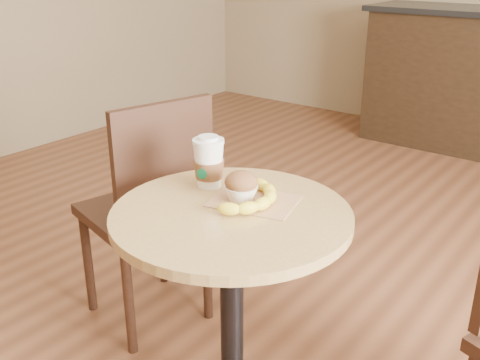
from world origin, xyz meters
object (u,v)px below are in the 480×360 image
(chair_left, at_px, (151,206))
(cafe_table, at_px, (232,281))
(coffee_cup, at_px, (209,164))
(banana, at_px, (253,198))
(muffin, at_px, (241,186))

(chair_left, bearing_deg, cafe_table, 82.40)
(cafe_table, relative_size, coffee_cup, 4.69)
(chair_left, distance_m, banana, 0.67)
(cafe_table, distance_m, muffin, 0.28)
(chair_left, xyz_separation_m, muffin, (0.55, -0.16, 0.28))
(cafe_table, height_order, muffin, muffin)
(chair_left, height_order, banana, chair_left)
(cafe_table, xyz_separation_m, coffee_cup, (-0.17, 0.10, 0.30))
(cafe_table, bearing_deg, muffin, 105.43)
(cafe_table, bearing_deg, banana, 70.73)
(cafe_table, bearing_deg, chair_left, 158.29)
(banana, bearing_deg, coffee_cup, 165.73)
(coffee_cup, height_order, banana, coffee_cup)
(coffee_cup, relative_size, banana, 0.61)
(chair_left, xyz_separation_m, banana, (0.60, -0.16, 0.25))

